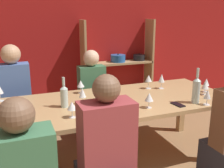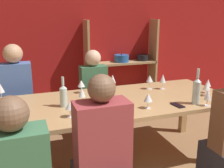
% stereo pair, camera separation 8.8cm
% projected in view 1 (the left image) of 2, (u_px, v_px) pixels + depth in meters
% --- Properties ---
extents(wall_back_red, '(8.80, 0.06, 2.70)m').
position_uv_depth(wall_back_red, '(65.00, 29.00, 4.28)').
color(wall_back_red, '#A31919').
rests_on(wall_back_red, ground_plane).
extents(shelf_unit, '(1.26, 0.30, 1.50)m').
position_uv_depth(shelf_unit, '(121.00, 75.00, 4.64)').
color(shelf_unit, tan).
rests_on(shelf_unit, ground_plane).
extents(dining_table, '(2.49, 1.03, 0.73)m').
position_uv_depth(dining_table, '(115.00, 107.00, 2.74)').
color(dining_table, tan).
rests_on(dining_table, ground_plane).
extents(wine_bottle_green, '(0.08, 0.08, 0.36)m').
position_uv_depth(wine_bottle_green, '(196.00, 90.00, 2.61)').
color(wine_bottle_green, '#B2C6C1').
rests_on(wine_bottle_green, dining_table).
extents(wine_bottle_dark, '(0.07, 0.07, 0.30)m').
position_uv_depth(wine_bottle_dark, '(64.00, 96.00, 2.50)').
color(wine_bottle_dark, '#B2C6C1').
rests_on(wine_bottle_dark, dining_table).
extents(wine_glass_red_a, '(0.07, 0.07, 0.16)m').
position_uv_depth(wine_glass_red_a, '(207.00, 95.00, 2.56)').
color(wine_glass_red_a, white).
rests_on(wine_glass_red_a, dining_table).
extents(wine_glass_empty_a, '(0.08, 0.08, 0.17)m').
position_uv_depth(wine_glass_empty_a, '(149.00, 79.00, 3.11)').
color(wine_glass_empty_a, white).
rests_on(wine_glass_empty_a, dining_table).
extents(wine_glass_red_b, '(0.07, 0.07, 0.18)m').
position_uv_depth(wine_glass_red_b, '(112.00, 79.00, 3.07)').
color(wine_glass_red_b, white).
rests_on(wine_glass_red_b, dining_table).
extents(wine_glass_red_c, '(0.07, 0.07, 0.17)m').
position_uv_depth(wine_glass_red_c, '(82.00, 93.00, 2.58)').
color(wine_glass_red_c, white).
rests_on(wine_glass_red_c, dining_table).
extents(wine_glass_red_d, '(0.08, 0.08, 0.15)m').
position_uv_depth(wine_glass_red_d, '(149.00, 97.00, 2.48)').
color(wine_glass_red_d, white).
rests_on(wine_glass_red_d, dining_table).
extents(wine_glass_white_a, '(0.08, 0.08, 0.15)m').
position_uv_depth(wine_glass_white_a, '(205.00, 86.00, 2.88)').
color(wine_glass_white_a, white).
rests_on(wine_glass_white_a, dining_table).
extents(wine_glass_red_e, '(0.07, 0.07, 0.18)m').
position_uv_depth(wine_glass_red_e, '(162.00, 79.00, 3.11)').
color(wine_glass_red_e, white).
rests_on(wine_glass_red_e, dining_table).
extents(wine_glass_red_f, '(0.08, 0.08, 0.15)m').
position_uv_depth(wine_glass_red_f, '(81.00, 84.00, 2.94)').
color(wine_glass_red_f, white).
rests_on(wine_glass_red_f, dining_table).
extents(wine_glass_white_b, '(0.08, 0.08, 0.15)m').
position_uv_depth(wine_glass_white_b, '(72.00, 106.00, 2.25)').
color(wine_glass_white_b, white).
rests_on(wine_glass_white_b, dining_table).
extents(wine_glass_empty_b, '(0.07, 0.07, 0.16)m').
position_uv_depth(wine_glass_empty_b, '(206.00, 82.00, 2.98)').
color(wine_glass_empty_b, white).
rests_on(wine_glass_empty_b, dining_table).
extents(cell_phone, '(0.09, 0.16, 0.01)m').
position_uv_depth(cell_phone, '(178.00, 105.00, 2.58)').
color(cell_phone, black).
rests_on(cell_phone, dining_table).
extents(person_far_a, '(0.38, 0.47, 1.26)m').
position_uv_depth(person_far_a, '(16.00, 109.00, 3.19)').
color(person_far_a, '#2D2D38').
rests_on(person_far_a, ground_plane).
extents(person_far_b, '(0.35, 0.43, 1.15)m').
position_uv_depth(person_far_b, '(92.00, 103.00, 3.55)').
color(person_far_b, '#2D2D38').
rests_on(person_far_b, ground_plane).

